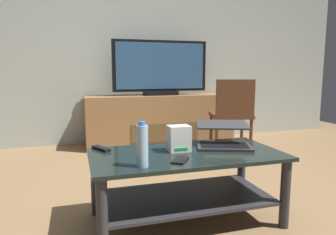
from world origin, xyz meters
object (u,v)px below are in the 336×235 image
object	(u,v)px
television	(160,69)
laptop	(223,137)
tv_remote	(101,148)
water_bottle_near	(142,146)
media_cabinet	(160,119)
dining_chair	(232,112)
coffee_table	(186,174)
cell_phone	(180,160)
router_box	(179,138)

from	to	relation	value
television	laptop	xyz separation A→B (m)	(-0.12, -2.03, -0.47)
television	tv_remote	world-z (taller)	television
water_bottle_near	tv_remote	distance (m)	0.47
water_bottle_near	tv_remote	xyz separation A→B (m)	(-0.18, 0.43, -0.10)
media_cabinet	dining_chair	bearing A→B (deg)	-51.85
television	dining_chair	bearing A→B (deg)	-51.08
coffee_table	water_bottle_near	size ratio (longest dim) A/B	4.88
media_cabinet	laptop	world-z (taller)	media_cabinet
media_cabinet	cell_phone	bearing A→B (deg)	-102.64
television	media_cabinet	bearing A→B (deg)	90.00
dining_chair	tv_remote	bearing A→B (deg)	-143.98
coffee_table	laptop	xyz separation A→B (m)	(0.30, 0.10, 0.20)
laptop	cell_phone	distance (m)	0.48
television	router_box	xyz separation A→B (m)	(-0.45, -2.07, -0.45)
dining_chair	laptop	distance (m)	1.46
media_cabinet	tv_remote	xyz separation A→B (m)	(-0.92, -1.92, 0.13)
coffee_table	dining_chair	world-z (taller)	dining_chair
laptop	media_cabinet	bearing A→B (deg)	86.67
media_cabinet	laptop	bearing A→B (deg)	-93.33
television	water_bottle_near	world-z (taller)	television
media_cabinet	tv_remote	size ratio (longest dim) A/B	12.04
media_cabinet	water_bottle_near	distance (m)	2.47
water_bottle_near	dining_chair	bearing A→B (deg)	48.60
coffee_table	router_box	xyz separation A→B (m)	(-0.03, 0.05, 0.22)
coffee_table	tv_remote	distance (m)	0.57
water_bottle_near	tv_remote	bearing A→B (deg)	112.91
coffee_table	media_cabinet	distance (m)	2.18
media_cabinet	television	distance (m)	0.66
cell_phone	television	bearing A→B (deg)	111.51
coffee_table	laptop	bearing A→B (deg)	17.64
tv_remote	television	bearing A→B (deg)	36.16
dining_chair	tv_remote	distance (m)	1.91
media_cabinet	dining_chair	xyz separation A→B (m)	(0.62, -0.80, 0.18)
television	router_box	distance (m)	2.16
cell_phone	router_box	bearing A→B (deg)	107.53
coffee_table	tv_remote	size ratio (longest dim) A/B	7.42
laptop	cell_phone	xyz separation A→B (m)	(-0.40, -0.26, -0.06)
dining_chair	tv_remote	world-z (taller)	dining_chair
coffee_table	media_cabinet	size ratio (longest dim) A/B	0.62
tv_remote	laptop	bearing A→B (deg)	-36.82
dining_chair	cell_phone	size ratio (longest dim) A/B	6.18
coffee_table	television	xyz separation A→B (m)	(0.42, 2.12, 0.67)
media_cabinet	tv_remote	bearing A→B (deg)	-115.67
router_box	tv_remote	size ratio (longest dim) A/B	1.02
cell_phone	tv_remote	size ratio (longest dim) A/B	0.88
router_box	water_bottle_near	bearing A→B (deg)	-138.38
media_cabinet	router_box	xyz separation A→B (m)	(-0.45, -2.09, 0.21)
cell_phone	tv_remote	distance (m)	0.56
router_box	cell_phone	distance (m)	0.24
router_box	media_cabinet	bearing A→B (deg)	77.79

